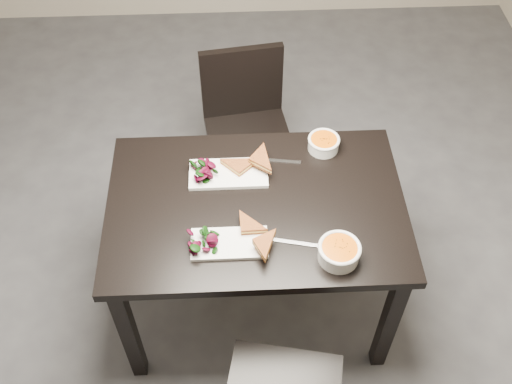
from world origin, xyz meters
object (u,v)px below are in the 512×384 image
chair_far (246,120)px  soup_bowl_near (339,251)px  table (256,218)px  plate_far (228,174)px  plate_near (229,243)px  soup_bowl_far (324,143)px

chair_far → soup_bowl_near: size_ratio=5.32×
table → plate_far: plate_far is taller
plate_near → soup_bowl_near: (0.40, -0.08, 0.03)m
chair_far → soup_bowl_near: bearing=-81.9°
plate_near → plate_far: (0.00, 0.36, 0.00)m
table → plate_far: size_ratio=3.68×
plate_near → soup_bowl_far: bearing=49.9°
table → plate_far: 0.22m
chair_far → soup_bowl_near: chair_far is taller
soup_bowl_near → plate_far: soup_bowl_near is taller
plate_near → soup_bowl_far: 0.64m
plate_near → soup_bowl_far: size_ratio=2.11×
table → soup_bowl_near: (0.29, -0.27, 0.14)m
soup_bowl_near → chair_far: bearing=106.3°
plate_far → soup_bowl_near: bearing=-47.3°
plate_near → soup_bowl_near: 0.41m
soup_bowl_near → plate_far: bearing=132.7°
plate_far → table: bearing=-55.8°
chair_far → plate_far: chair_far is taller
plate_near → soup_bowl_near: soup_bowl_near is taller
table → soup_bowl_near: size_ratio=7.51×
soup_bowl_near → plate_far: size_ratio=0.49×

